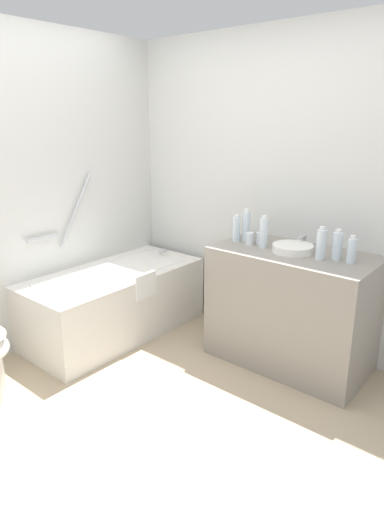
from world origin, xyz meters
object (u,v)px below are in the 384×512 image
at_px(water_bottle_0, 352,250).
at_px(water_bottle_4, 264,233).
at_px(water_bottle_1, 337,246).
at_px(sink_faucet, 304,242).
at_px(drinking_glass_1, 249,239).
at_px(drinking_glass_0, 261,238).
at_px(water_bottle_5, 321,244).
at_px(water_bottle_3, 236,229).
at_px(bathtub, 115,300).
at_px(sink_basin, 293,248).
at_px(water_bottle_2, 246,226).

bearing_deg(water_bottle_0, water_bottle_4, 94.91).
xyz_separation_m(water_bottle_0, water_bottle_1, (-0.00, 0.10, 0.01)).
distance_m(sink_faucet, water_bottle_0, 0.44).
height_order(water_bottle_1, drinking_glass_1, water_bottle_1).
bearing_deg(water_bottle_1, drinking_glass_0, 89.06).
height_order(water_bottle_1, water_bottle_5, water_bottle_5).
bearing_deg(water_bottle_4, water_bottle_3, 85.69).
height_order(bathtub, water_bottle_1, bathtub).
bearing_deg(water_bottle_4, water_bottle_0, -85.09).
bearing_deg(sink_basin, water_bottle_2, 85.29).
height_order(water_bottle_3, water_bottle_5, water_bottle_5).
height_order(bathtub, water_bottle_5, bathtub).
bearing_deg(drinking_glass_0, sink_faucet, -61.88).
xyz_separation_m(water_bottle_1, water_bottle_3, (-0.03, 0.77, -0.00)).
relative_size(bathtub, water_bottle_1, 7.26).
relative_size(water_bottle_2, water_bottle_4, 1.06).
bearing_deg(water_bottle_3, drinking_glass_0, -77.80).
bearing_deg(sink_basin, bathtub, 110.21).
relative_size(bathtub, water_bottle_0, 8.24).
xyz_separation_m(sink_faucet, drinking_glass_1, (-0.20, 0.34, 0.01)).
distance_m(sink_faucet, drinking_glass_0, 0.31).
bearing_deg(water_bottle_2, water_bottle_4, -109.63).
height_order(water_bottle_0, water_bottle_4, water_bottle_4).
distance_m(sink_basin, water_bottle_4, 0.24).
distance_m(water_bottle_1, water_bottle_2, 0.72).
height_order(sink_faucet, drinking_glass_1, drinking_glass_1).
bearing_deg(water_bottle_2, water_bottle_3, 133.71).
xyz_separation_m(sink_basin, water_bottle_3, (-0.02, 0.47, 0.07)).
bearing_deg(drinking_glass_0, water_bottle_1, -90.94).
bearing_deg(water_bottle_2, water_bottle_1, -91.52).
distance_m(bathtub, water_bottle_5, 1.77).
xyz_separation_m(water_bottle_1, water_bottle_5, (-0.06, 0.08, 0.01)).
bearing_deg(water_bottle_1, bathtub, 107.15).
height_order(water_bottle_4, water_bottle_5, water_bottle_4).
height_order(water_bottle_0, water_bottle_2, water_bottle_2).
relative_size(water_bottle_0, water_bottle_1, 0.88).
distance_m(water_bottle_2, water_bottle_3, 0.08).
distance_m(bathtub, sink_faucet, 1.62).
height_order(bathtub, water_bottle_4, bathtub).
bearing_deg(sink_faucet, water_bottle_1, -116.96).
xyz_separation_m(water_bottle_3, drinking_glass_0, (0.04, -0.19, -0.05)).
bearing_deg(water_bottle_3, bathtub, 118.49).
bearing_deg(drinking_glass_1, water_bottle_2, 48.30).
bearing_deg(water_bottle_0, water_bottle_1, 91.98).
bearing_deg(water_bottle_2, sink_faucet, -71.56).
xyz_separation_m(sink_faucet, water_bottle_4, (-0.21, 0.22, 0.07)).
bearing_deg(water_bottle_1, sink_faucet, 63.04).
bearing_deg(water_bottle_2, water_bottle_5, -97.01).
relative_size(sink_faucet, water_bottle_0, 0.83).
relative_size(water_bottle_2, water_bottle_3, 1.20).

